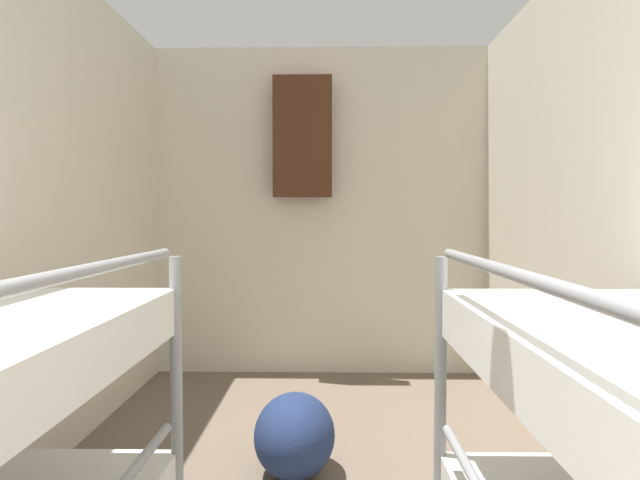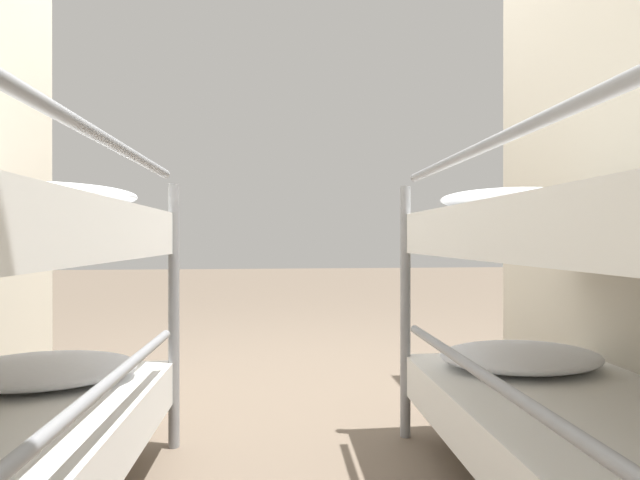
{
  "view_description": "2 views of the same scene",
  "coord_description": "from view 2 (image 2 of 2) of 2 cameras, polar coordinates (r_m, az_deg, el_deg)",
  "views": [
    {
      "loc": [
        0.09,
        0.4,
        1.23
      ],
      "look_at": [
        0.02,
        3.56,
        1.09
      ],
      "focal_mm": 32.0,
      "sensor_mm": 36.0,
      "label": 1
    },
    {
      "loc": [
        0.06,
        2.37,
        0.85
      ],
      "look_at": [
        -0.14,
        0.36,
        0.85
      ],
      "focal_mm": 24.0,
      "sensor_mm": 36.0,
      "label": 2
    }
  ],
  "objects": [
    {
      "name": "ground_plane",
      "position": [
        2.52,
        -4.11,
        -19.63
      ],
      "size": [
        20.0,
        20.0,
        0.0
      ],
      "primitive_type": "plane",
      "color": "#6B5B4C"
    }
  ]
}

